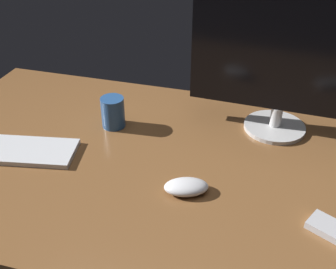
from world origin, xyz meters
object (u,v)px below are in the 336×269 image
at_px(monitor, 286,60).
at_px(computer_mouse, 186,187).
at_px(keyboard, 13,150).
at_px(coffee_mug, 113,112).

xyz_separation_m(monitor, computer_mouse, (-0.19, -0.35, -0.21)).
bearing_deg(keyboard, computer_mouse, -13.61).
bearing_deg(coffee_mug, computer_mouse, -39.48).
xyz_separation_m(keyboard, computer_mouse, (0.50, -0.03, 0.01)).
bearing_deg(computer_mouse, monitor, 42.96).
relative_size(keyboard, computer_mouse, 3.21).
bearing_deg(keyboard, coffee_mug, 33.21).
xyz_separation_m(keyboard, coffee_mug, (0.22, 0.21, 0.04)).
bearing_deg(keyboard, monitor, 14.72).
bearing_deg(computer_mouse, keyboard, 157.91).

